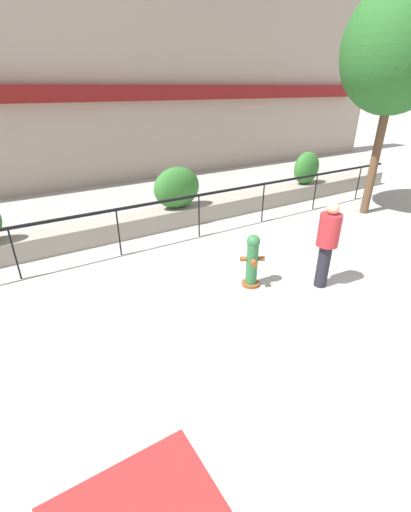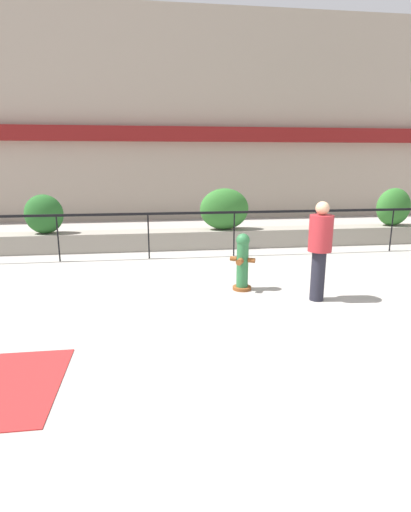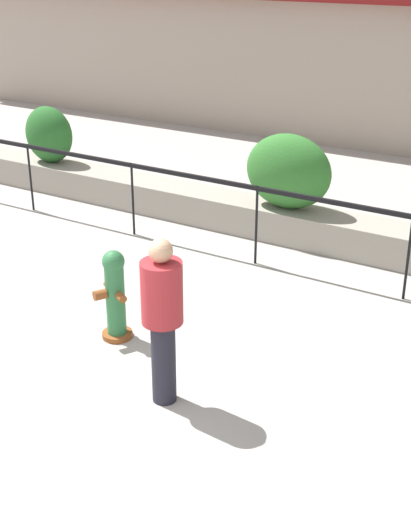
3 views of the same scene
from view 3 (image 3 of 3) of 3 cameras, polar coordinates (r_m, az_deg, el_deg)
The scene contains 6 objects.
planter_wall_low at distance 11.01m, azimuth 6.70°, elevation 2.61°, with size 18.00×0.70×0.50m, color gray.
fence_railing_segment at distance 9.82m, azimuth 4.16°, elevation 4.85°, with size 15.00×0.05×1.15m.
hedge_bush_0 at distance 13.42m, azimuth -12.43°, elevation 9.48°, with size 0.99×0.61×1.03m, color #235B23.
hedge_bush_1 at distance 10.77m, azimuth 6.64°, elevation 6.74°, with size 1.36×0.70×1.14m, color #2D6B28.
fire_hydrant at distance 8.11m, azimuth -7.27°, elevation -3.04°, with size 0.48×0.49×1.08m.
pedestrian at distance 6.75m, azimuth -3.48°, elevation -4.48°, with size 0.52×0.52×1.73m.
Camera 3 is at (4.23, -3.39, 4.16)m, focal length 50.00 mm.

